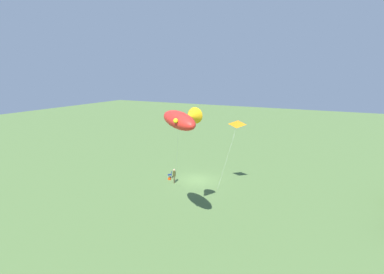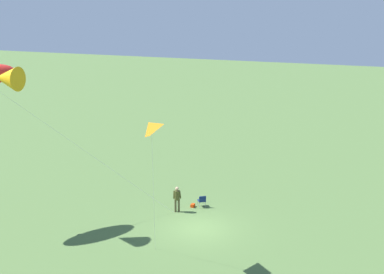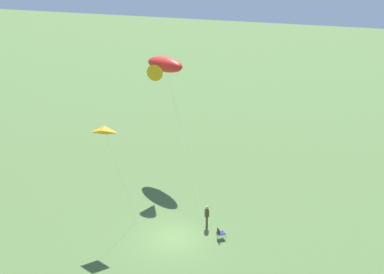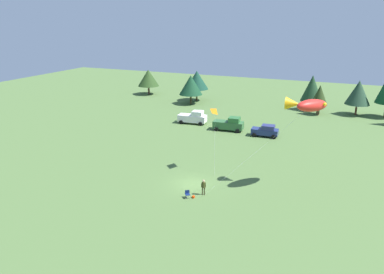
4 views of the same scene
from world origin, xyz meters
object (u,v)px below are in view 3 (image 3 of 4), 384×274
folding_chair (220,233)px  kite_large_fish (163,66)px  backpack_on_grass (219,232)px  kite_delta_orange (105,129)px  person_kite_flyer (207,214)px

folding_chair → kite_large_fish: 15.65m
backpack_on_grass → kite_large_fish: kite_large_fish is taller
backpack_on_grass → folding_chair: bearing=-159.8°
folding_chair → kite_delta_orange: (0.03, 8.43, 7.08)m
person_kite_flyer → folding_chair: size_ratio=2.12×
folding_chair → kite_large_fish: size_ratio=0.07×
folding_chair → backpack_on_grass: folding_chair is taller
folding_chair → kite_large_fish: bearing=91.0°
backpack_on_grass → kite_delta_orange: (-0.55, 8.21, 7.45)m
folding_chair → kite_delta_orange: bearing=145.2°
person_kite_flyer → kite_large_fish: (9.17, 6.19, 8.37)m
folding_chair → kite_large_fish: (10.47, 7.49, 8.90)m
person_kite_flyer → kite_delta_orange: 9.75m
kite_large_fish → kite_delta_orange: 10.64m
backpack_on_grass → kite_delta_orange: kite_delta_orange is taller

